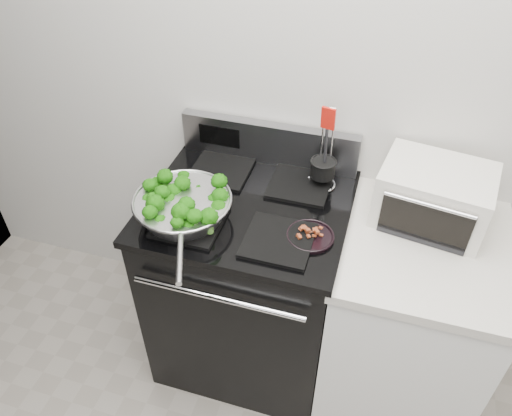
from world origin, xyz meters
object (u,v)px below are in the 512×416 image
at_px(gas_range, 249,282).
at_px(toaster_oven, 434,196).
at_px(utensil_holder, 322,172).
at_px(skillet, 183,206).
at_px(bacon_plate, 310,234).

relative_size(gas_range, toaster_oven, 2.61).
distance_m(utensil_holder, toaster_oven, 0.43).
height_order(skillet, utensil_holder, utensil_holder).
distance_m(bacon_plate, toaster_oven, 0.49).
height_order(utensil_holder, toaster_oven, utensil_holder).
bearing_deg(utensil_holder, gas_range, -129.76).
relative_size(skillet, toaster_oven, 1.30).
distance_m(skillet, toaster_oven, 0.93).
bearing_deg(toaster_oven, utensil_holder, -177.69).
bearing_deg(gas_range, toaster_oven, 12.02).
distance_m(bacon_plate, utensil_holder, 0.32).
xyz_separation_m(utensil_holder, toaster_oven, (0.43, -0.05, 0.02)).
bearing_deg(toaster_oven, gas_range, -158.98).
bearing_deg(toaster_oven, bacon_plate, -137.76).
xyz_separation_m(gas_range, utensil_holder, (0.25, 0.19, 0.53)).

